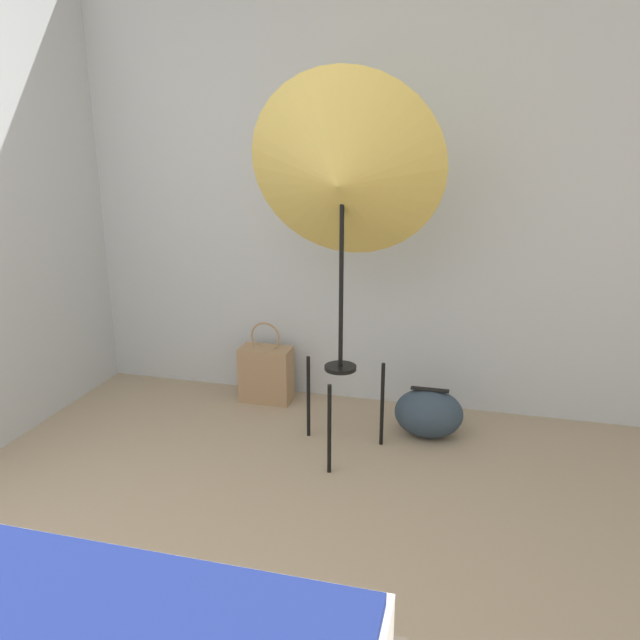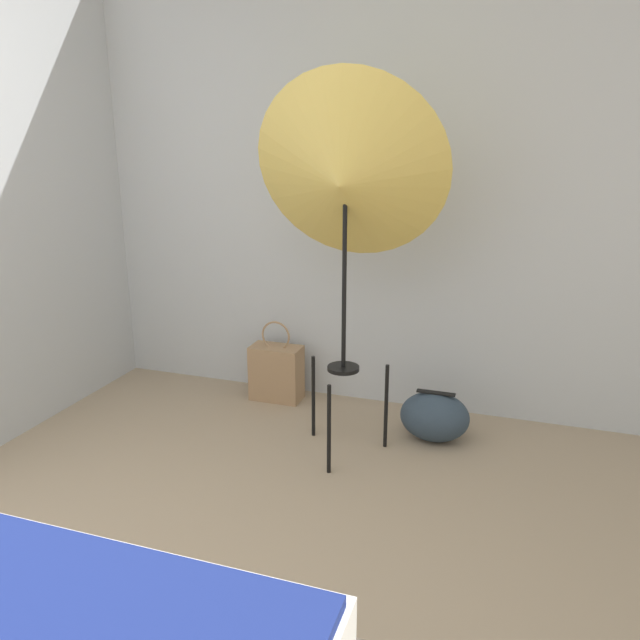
# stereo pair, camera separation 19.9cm
# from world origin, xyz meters

# --- Properties ---
(wall_back) EXTENTS (8.00, 0.05, 2.60)m
(wall_back) POSITION_xyz_m (0.00, 2.42, 1.30)
(wall_back) COLOR #B7BCC1
(wall_back) RESTS_ON ground_plane
(photo_umbrella) EXTENTS (0.95, 0.54, 1.88)m
(photo_umbrella) POSITION_xyz_m (0.42, 1.71, 1.39)
(photo_umbrella) COLOR black
(photo_umbrella) RESTS_ON ground_plane
(tote_bag) EXTENTS (0.31, 0.17, 0.51)m
(tote_bag) POSITION_xyz_m (-0.16, 2.22, 0.18)
(tote_bag) COLOR #9E7A56
(tote_bag) RESTS_ON ground_plane
(duffel_bag) EXTENTS (0.37, 0.27, 0.28)m
(duffel_bag) POSITION_xyz_m (0.85, 1.99, 0.14)
(duffel_bag) COLOR #2D3D4C
(duffel_bag) RESTS_ON ground_plane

